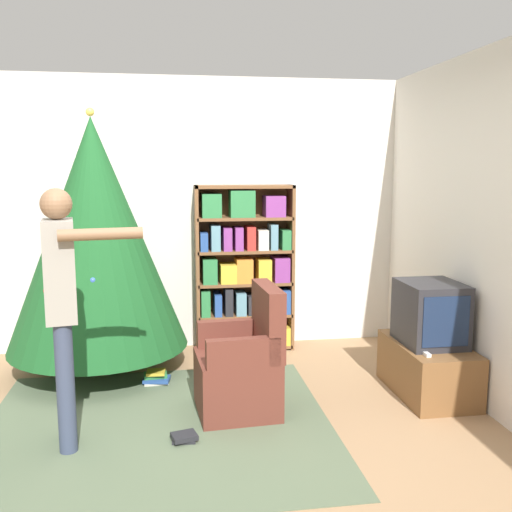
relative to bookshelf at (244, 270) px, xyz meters
The scene contains 13 objects.
ground_plane 1.96m from the bookshelf, 105.18° to the right, with size 14.00×14.00×0.00m, color #9E7A56.
wall_back 0.74m from the bookshelf, 154.68° to the left, with size 8.00×0.10×2.60m.
wall_right 2.40m from the bookshelf, 47.72° to the right, with size 0.10×8.00×2.60m.
area_rug 1.96m from the bookshelf, 116.56° to the right, with size 2.35×2.16×0.01m.
bookshelf is the anchor object (origin of this frame).
tv_stand 1.93m from the bookshelf, 46.72° to the right, with size 0.50×0.86×0.41m.
television 1.84m from the bookshelf, 46.78° to the right, with size 0.43×0.51×0.48m.
game_remote 1.98m from the bookshelf, 55.19° to the right, with size 0.04×0.12×0.02m.
christmas_tree 1.44m from the bookshelf, 163.01° to the right, with size 1.52×1.52×2.24m.
armchair 1.52m from the bookshelf, 98.08° to the right, with size 0.61×0.60×0.92m.
standing_person 2.25m from the bookshelf, 127.27° to the right, with size 0.68×0.46×1.63m.
book_pile_near_tree 1.37m from the bookshelf, 135.98° to the right, with size 0.23×0.17×0.11m.
book_pile_by_chair 2.10m from the bookshelf, 108.98° to the right, with size 0.18×0.16×0.05m.
Camera 1 is at (-0.23, -3.60, 1.75)m, focal length 40.00 mm.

